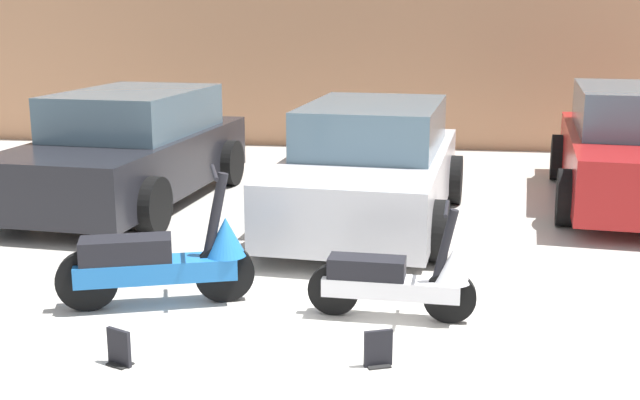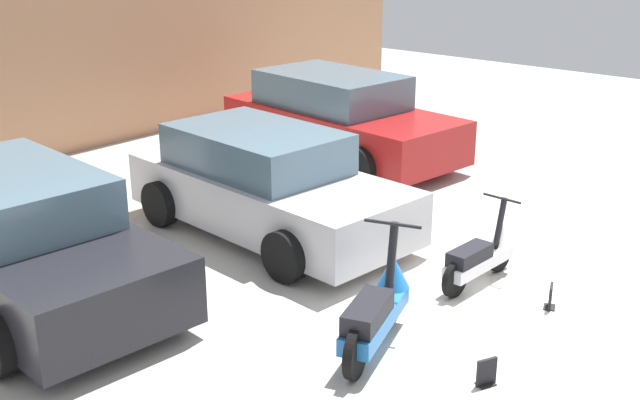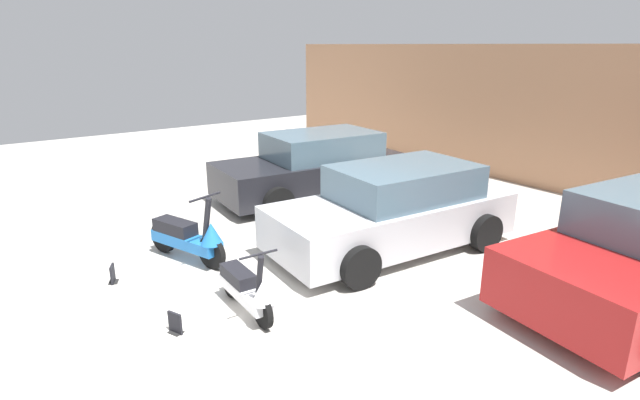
% 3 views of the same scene
% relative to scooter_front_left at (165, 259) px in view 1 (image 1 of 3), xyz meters
% --- Properties ---
extents(ground_plane, '(28.00, 28.00, 0.00)m').
position_rel_scooter_front_left_xyz_m(ground_plane, '(1.36, -0.67, -0.40)').
color(ground_plane, beige).
extents(wall_back, '(19.60, 0.12, 3.22)m').
position_rel_scooter_front_left_xyz_m(wall_back, '(1.36, 8.17, 1.21)').
color(wall_back, tan).
rests_on(wall_back, ground_plane).
extents(scooter_front_left, '(1.55, 0.79, 1.12)m').
position_rel_scooter_front_left_xyz_m(scooter_front_left, '(0.00, 0.00, 0.00)').
color(scooter_front_left, black).
rests_on(scooter_front_left, ground_plane).
extents(scooter_front_right, '(1.34, 0.48, 0.93)m').
position_rel_scooter_front_left_xyz_m(scooter_front_right, '(1.92, -0.05, -0.07)').
color(scooter_front_right, black).
rests_on(scooter_front_right, ground_plane).
extents(car_rear_left, '(2.29, 4.27, 1.40)m').
position_rel_scooter_front_left_xyz_m(car_rear_left, '(-1.63, 3.56, 0.27)').
color(car_rear_left, black).
rests_on(car_rear_left, ground_plane).
extents(car_rear_center, '(2.21, 4.15, 1.36)m').
position_rel_scooter_front_left_xyz_m(car_rear_center, '(1.47, 2.89, 0.25)').
color(car_rear_center, '#B7B7BC').
rests_on(car_rear_center, ground_plane).
extents(placard_near_left_scooter, '(0.20, 0.18, 0.26)m').
position_rel_scooter_front_left_xyz_m(placard_near_left_scooter, '(0.05, -1.17, -0.28)').
color(placard_near_left_scooter, black).
rests_on(placard_near_left_scooter, ground_plane).
extents(placard_near_right_scooter, '(0.20, 0.17, 0.26)m').
position_rel_scooter_front_left_xyz_m(placard_near_right_scooter, '(1.82, -0.94, -0.28)').
color(placard_near_right_scooter, black).
rests_on(placard_near_right_scooter, ground_plane).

